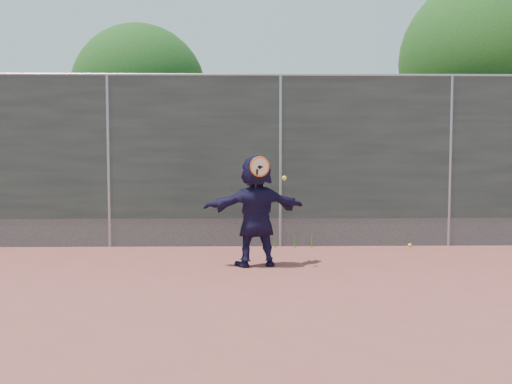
{
  "coord_description": "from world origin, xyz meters",
  "views": [
    {
      "loc": [
        -0.63,
        -6.49,
        1.66
      ],
      "look_at": [
        -0.46,
        1.78,
        1.08
      ],
      "focal_mm": 40.0,
      "sensor_mm": 36.0,
      "label": 1
    }
  ],
  "objects": [
    {
      "name": "tree_right",
      "position": [
        4.68,
        5.75,
        3.49
      ],
      "size": [
        3.78,
        3.6,
        5.39
      ],
      "color": "#382314",
      "rests_on": "ground"
    },
    {
      "name": "fence",
      "position": [
        -0.0,
        3.5,
        1.58
      ],
      "size": [
        20.0,
        0.06,
        3.03
      ],
      "color": "#38423D",
      "rests_on": "ground"
    },
    {
      "name": "ball_ground",
      "position": [
        2.27,
        3.35,
        0.03
      ],
      "size": [
        0.07,
        0.07,
        0.07
      ],
      "primitive_type": "sphere",
      "color": "yellow",
      "rests_on": "ground"
    },
    {
      "name": "ground",
      "position": [
        0.0,
        0.0,
        0.0
      ],
      "size": [
        80.0,
        80.0,
        0.0
      ],
      "primitive_type": "plane",
      "color": "#9E4C42",
      "rests_on": "ground"
    },
    {
      "name": "player",
      "position": [
        -0.46,
        1.78,
        0.81
      ],
      "size": [
        1.57,
        0.8,
        1.62
      ],
      "primitive_type": "imported",
      "rotation": [
        0.0,
        0.0,
        3.36
      ],
      "color": "#171234",
      "rests_on": "ground"
    },
    {
      "name": "tree_left",
      "position": [
        -2.85,
        6.55,
        2.94
      ],
      "size": [
        3.15,
        3.0,
        4.53
      ],
      "color": "#382314",
      "rests_on": "ground"
    },
    {
      "name": "swing_action",
      "position": [
        -0.38,
        1.58,
        1.42
      ],
      "size": [
        0.53,
        0.16,
        0.51
      ],
      "color": "#E35D15",
      "rests_on": "ground"
    },
    {
      "name": "weed_clump",
      "position": [
        0.29,
        3.38,
        0.13
      ],
      "size": [
        0.68,
        0.07,
        0.3
      ],
      "color": "#387226",
      "rests_on": "ground"
    }
  ]
}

